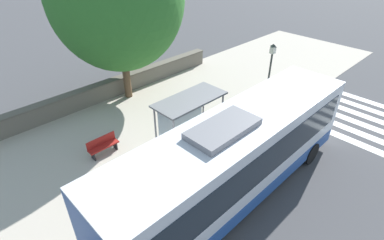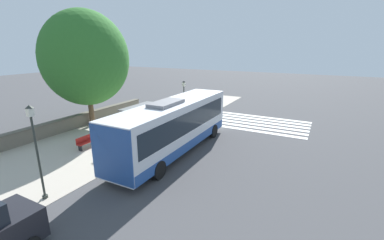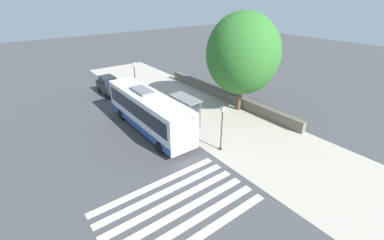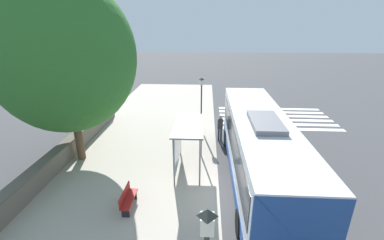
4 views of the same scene
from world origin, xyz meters
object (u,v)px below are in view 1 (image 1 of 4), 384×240
at_px(bus, 236,157).
at_px(bench, 103,146).
at_px(pedestrian, 269,113).
at_px(street_lamp_far, 269,72).
at_px(bus_shelter, 188,107).

relative_size(bus, bench, 7.89).
height_order(pedestrian, street_lamp_far, street_lamp_far).
relative_size(bus, pedestrian, 6.27).
relative_size(bus_shelter, street_lamp_far, 0.86).
bearing_deg(bus_shelter, street_lamp_far, 83.07).
xyz_separation_m(bus_shelter, street_lamp_far, (0.66, 5.41, 0.19)).
height_order(pedestrian, bench, pedestrian).
xyz_separation_m(bus, bench, (-5.70, -2.26, -1.39)).
distance_m(bus_shelter, pedestrian, 4.32).
relative_size(bus, bus_shelter, 3.37).
relative_size(bench, street_lamp_far, 0.37).
distance_m(pedestrian, street_lamp_far, 2.47).
distance_m(bus, bus_shelter, 3.63).
xyz_separation_m(bus_shelter, bench, (-2.21, -3.22, -1.64)).
distance_m(bus, bench, 6.28).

